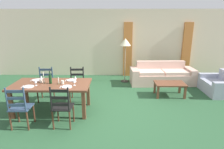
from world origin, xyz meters
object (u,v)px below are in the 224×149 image
object	(u,v)px
wine_glass_near_right	(74,81)
wine_glass_far_left	(41,78)
coffee_cup_secondary	(41,81)
standing_lamp	(125,45)
coffee_table	(170,85)
couch	(161,76)
dining_table	(51,87)
dining_chair_far_right	(77,84)
coffee_cup_primary	(63,82)
dining_chair_far_left	(46,84)
dining_chair_near_right	(62,107)
wine_glass_near_left	(36,81)
dining_chair_near_left	(20,107)
wine_glass_far_right	(75,78)
wine_bottle	(50,79)
armchair_upholstered	(219,86)

from	to	relation	value
wine_glass_near_right	wine_glass_far_left	bearing A→B (deg)	163.11
coffee_cup_secondary	standing_lamp	bearing A→B (deg)	46.91
wine_glass_near_right	coffee_table	bearing A→B (deg)	24.38
wine_glass_near_right	couch	bearing A→B (deg)	41.84
dining_table	dining_chair_far_right	distance (m)	0.92
coffee_cup_primary	coffee_table	bearing A→B (deg)	20.34
coffee_cup_secondary	standing_lamp	size ratio (longest dim) A/B	0.05
dining_table	dining_chair_far_left	world-z (taller)	dining_chair_far_left
dining_chair_near_right	couch	xyz separation A→B (m)	(2.86, 3.02, -0.19)
wine_glass_near_left	wine_glass_far_left	size ratio (longest dim) A/B	1.00
dining_chair_far_left	coffee_table	distance (m)	3.71
dining_table	dining_chair_near_right	size ratio (longest dim) A/B	1.98
coffee_table	standing_lamp	xyz separation A→B (m)	(-1.30, 1.40, 1.06)
dining_chair_near_left	coffee_table	xyz separation A→B (m)	(3.70, 1.84, -0.12)
dining_chair_near_left	wine_glass_far_right	bearing A→B (deg)	41.97
dining_table	wine_glass_near_right	world-z (taller)	wine_glass_near_right
dining_table	wine_glass_near_left	size ratio (longest dim) A/B	11.80
dining_table	wine_bottle	world-z (taller)	wine_bottle
dining_chair_far_left	wine_bottle	size ratio (longest dim) A/B	3.04
coffee_table	wine_glass_near_left	bearing A→B (deg)	-161.03
wine_glass_far_left	coffee_cup_primary	world-z (taller)	wine_glass_far_left
wine_glass_far_left	coffee_table	world-z (taller)	wine_glass_far_left
dining_chair_near_left	wine_glass_near_left	xyz separation A→B (m)	(0.13, 0.61, 0.38)
dining_chair_far_left	coffee_cup_primary	size ratio (longest dim) A/B	10.67
armchair_upholstered	dining_chair_far_left	bearing A→B (deg)	-173.85
dining_chair_near_right	armchair_upholstered	size ratio (longest dim) A/B	0.82
coffee_cup_secondary	wine_glass_near_right	bearing A→B (deg)	-13.47
wine_bottle	wine_glass_near_right	bearing A→B (deg)	-12.82
dining_table	coffee_table	size ratio (longest dim) A/B	2.11
dining_chair_near_right	coffee_cup_secondary	size ratio (longest dim) A/B	10.67
couch	coffee_cup_primary	bearing A→B (deg)	-142.46
dining_chair_far_left	standing_lamp	xyz separation A→B (m)	(2.39, 1.73, 0.93)
coffee_cup_secondary	coffee_table	bearing A→B (deg)	15.67
wine_bottle	wine_glass_near_right	distance (m)	0.64
dining_chair_far_left	coffee_cup_primary	xyz separation A→B (m)	(0.72, -0.77, 0.32)
dining_chair_far_left	coffee_cup_secondary	bearing A→B (deg)	-77.40
dining_chair_near_right	coffee_cup_primary	world-z (taller)	dining_chair_near_right
dining_chair_far_right	wine_bottle	distance (m)	0.98
dining_chair_near_left	wine_glass_near_left	distance (m)	0.73
coffee_cup_primary	dining_chair_near_right	bearing A→B (deg)	-77.52
dining_chair_near_right	armchair_upholstered	world-z (taller)	dining_chair_near_right
wine_glass_near_left	coffee_cup_secondary	xyz separation A→B (m)	(0.03, 0.24, -0.07)
dining_table	armchair_upholstered	bearing A→B (deg)	15.04
coffee_cup_primary	couch	bearing A→B (deg)	37.54
dining_chair_near_left	dining_chair_far_left	world-z (taller)	same
wine_glass_near_right	dining_table	bearing A→B (deg)	167.83
wine_glass_far_left	coffee_cup_secondary	xyz separation A→B (m)	(0.01, -0.06, -0.07)
dining_table	couch	size ratio (longest dim) A/B	0.82
dining_chair_near_left	dining_chair_far_left	size ratio (longest dim) A/B	1.00
wine_bottle	coffee_table	distance (m)	3.48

